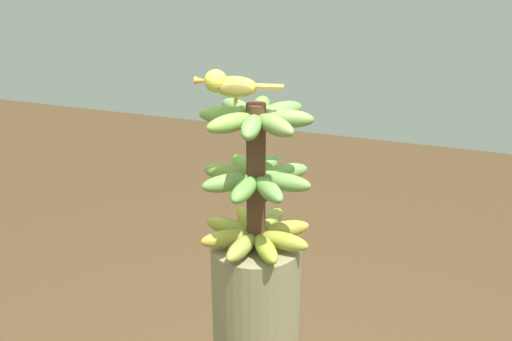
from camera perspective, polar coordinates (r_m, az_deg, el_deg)
banana_bunch at (r=1.53m, az=0.01°, el=-0.62°), size 0.27×0.27×0.36m
perched_bird at (r=1.45m, az=-2.32°, el=7.34°), size 0.19×0.06×0.08m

